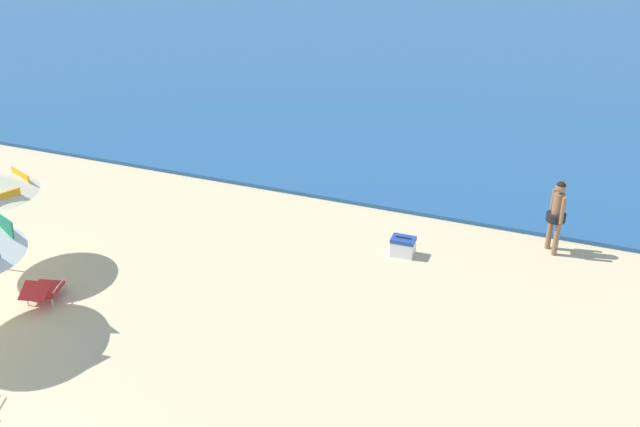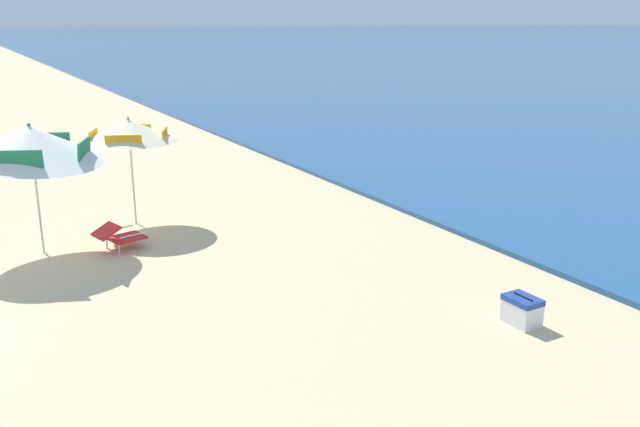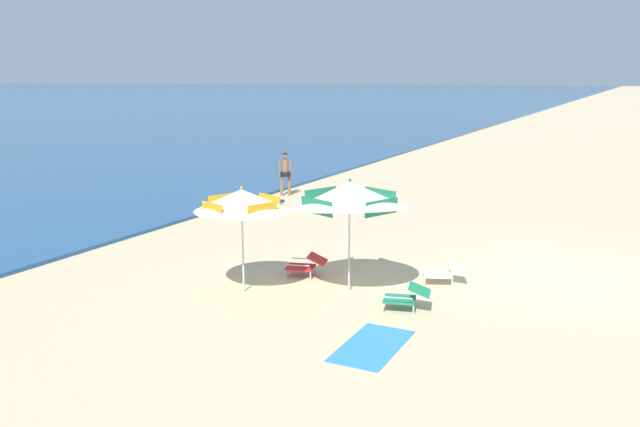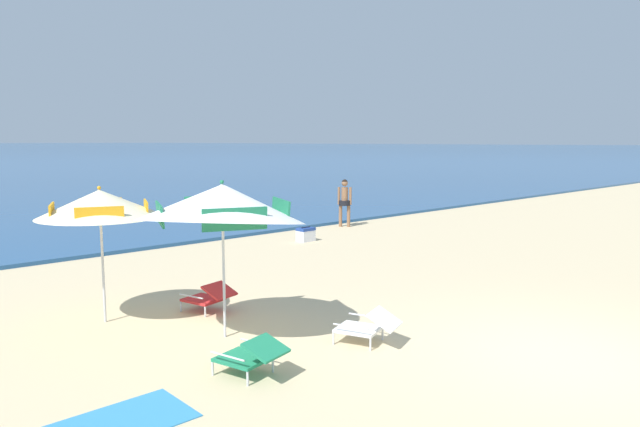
% 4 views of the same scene
% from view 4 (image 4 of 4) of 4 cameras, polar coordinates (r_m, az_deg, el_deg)
% --- Properties ---
extents(ground_plane, '(800.00, 800.00, 0.00)m').
position_cam_4_polar(ground_plane, '(8.70, 23.31, -12.99)').
color(ground_plane, '#D1BA8E').
extents(beach_umbrella_striped_main, '(3.47, 3.46, 2.45)m').
position_cam_4_polar(beach_umbrella_striped_main, '(8.50, -9.65, 1.01)').
color(beach_umbrella_striped_main, silver).
rests_on(beach_umbrella_striped_main, ground).
extents(beach_umbrella_striped_second, '(2.73, 2.73, 2.21)m').
position_cam_4_polar(beach_umbrella_striped_second, '(9.74, -20.96, 0.92)').
color(beach_umbrella_striped_second, silver).
rests_on(beach_umbrella_striped_second, ground).
extents(lounge_chair_under_umbrella, '(0.73, 0.97, 0.51)m').
position_cam_4_polar(lounge_chair_under_umbrella, '(7.42, -6.87, -13.71)').
color(lounge_chair_under_umbrella, '#1E7F56').
rests_on(lounge_chair_under_umbrella, ground).
extents(lounge_chair_beside_umbrella, '(0.81, 1.02, 0.52)m').
position_cam_4_polar(lounge_chair_beside_umbrella, '(8.49, 4.71, -10.99)').
color(lounge_chair_beside_umbrella, white).
rests_on(lounge_chair_beside_umbrella, ground).
extents(lounge_chair_facing_sea, '(0.73, 0.98, 0.51)m').
position_cam_4_polar(lounge_chair_facing_sea, '(10.13, -10.95, -8.05)').
color(lounge_chair_facing_sea, red).
rests_on(lounge_chair_facing_sea, ground).
extents(person_standing_near_shore, '(0.40, 0.41, 1.62)m').
position_cam_4_polar(person_standing_near_shore, '(19.62, 2.45, 1.41)').
color(person_standing_near_shore, '#8C6042').
rests_on(person_standing_near_shore, ground).
extents(cooler_box, '(0.50, 0.36, 0.43)m').
position_cam_4_polar(cooler_box, '(16.83, -1.42, -2.08)').
color(cooler_box, white).
rests_on(cooler_box, ground).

